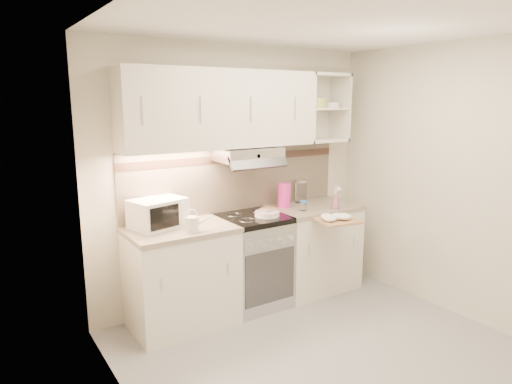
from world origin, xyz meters
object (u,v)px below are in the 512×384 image
Objects in this scene: electric_range at (253,260)px; plate_stack at (267,214)px; watering_can at (193,223)px; cutting_board at (337,221)px; pink_pitcher at (284,195)px; glass_jar at (301,191)px; microwave at (158,213)px; spray_bottle at (336,200)px.

plate_stack is (0.10, -0.09, 0.47)m from electric_range.
watering_can reaches higher than cutting_board.
pink_pitcher reaches higher than glass_jar.
glass_jar is at bearing 24.54° from plate_stack.
pink_pitcher reaches higher than plate_stack.
microwave is at bearing 170.05° from cutting_board.
pink_pitcher is 0.52m from spray_bottle.
pink_pitcher is at bearing 23.25° from watering_can.
spray_bottle is 0.65× the size of cutting_board.
watering_can reaches higher than plate_stack.
plate_stack is at bearing -144.61° from pink_pitcher.
electric_range is 0.89m from watering_can.
glass_jar reaches higher than watering_can.
pink_pitcher reaches higher than microwave.
microwave is 2.08× the size of glass_jar.
glass_jar is at bearing 20.71° from pink_pitcher.
watering_can is at bearing -166.59° from electric_range.
cutting_board is (-0.23, -0.27, -0.12)m from spray_bottle.
pink_pitcher reaches higher than spray_bottle.
glass_jar is (0.74, 0.20, 0.57)m from electric_range.
glass_jar is at bearing -11.21° from microwave.
microwave is 1.03m from plate_stack.
glass_jar is 1.01× the size of spray_bottle.
glass_jar is (1.44, 0.37, 0.05)m from watering_can.
spray_bottle is at bearing -14.48° from electric_range.
glass_jar is at bearing 121.29° from spray_bottle.
electric_range is 0.49m from plate_stack.
watering_can is 0.94× the size of spray_bottle.
electric_range is 3.61× the size of pink_pitcher.
pink_pitcher is (1.36, 0.00, 0.00)m from microwave.
spray_bottle is at bearing 7.44° from watering_can.
microwave is at bearing 168.26° from plate_stack.
watering_can reaches higher than electric_range.
spray_bottle reaches higher than plate_stack.
microwave is 1.64m from glass_jar.
electric_range is 3.98× the size of watering_can.
cutting_board is at bearing -4.26° from watering_can.
electric_range is at bearing 153.61° from cutting_board.
microwave reaches higher than cutting_board.
electric_range is 1.07m from microwave.
cutting_board is at bearing -114.10° from spray_bottle.
plate_stack reaches higher than cutting_board.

